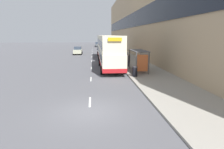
# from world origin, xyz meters

# --- Properties ---
(ground_plane) EXTENTS (220.00, 220.00, 0.00)m
(ground_plane) POSITION_xyz_m (0.00, 0.00, 0.00)
(ground_plane) COLOR #515156
(pavement) EXTENTS (5.00, 93.00, 0.14)m
(pavement) POSITION_xyz_m (6.50, 38.50, 0.07)
(pavement) COLOR gray
(pavement) RESTS_ON ground_plane
(terrace_facade) EXTENTS (3.10, 93.00, 16.78)m
(terrace_facade) POSITION_xyz_m (10.49, 38.50, 8.38)
(terrace_facade) COLOR tan
(terrace_facade) RESTS_ON ground_plane
(lane_mark_0) EXTENTS (0.12, 2.00, 0.01)m
(lane_mark_0) POSITION_xyz_m (0.00, 1.74, 0.01)
(lane_mark_0) COLOR silver
(lane_mark_0) RESTS_ON ground_plane
(lane_mark_1) EXTENTS (0.12, 2.00, 0.01)m
(lane_mark_1) POSITION_xyz_m (0.00, 8.74, 0.01)
(lane_mark_1) COLOR silver
(lane_mark_1) RESTS_ON ground_plane
(lane_mark_2) EXTENTS (0.12, 2.00, 0.01)m
(lane_mark_2) POSITION_xyz_m (0.00, 15.75, 0.01)
(lane_mark_2) COLOR silver
(lane_mark_2) RESTS_ON ground_plane
(lane_mark_3) EXTENTS (0.12, 2.00, 0.01)m
(lane_mark_3) POSITION_xyz_m (0.00, 22.75, 0.01)
(lane_mark_3) COLOR silver
(lane_mark_3) RESTS_ON ground_plane
(lane_mark_4) EXTENTS (0.12, 2.00, 0.01)m
(lane_mark_4) POSITION_xyz_m (0.00, 29.75, 0.01)
(lane_mark_4) COLOR silver
(lane_mark_4) RESTS_ON ground_plane
(lane_mark_5) EXTENTS (0.12, 2.00, 0.01)m
(lane_mark_5) POSITION_xyz_m (0.00, 36.75, 0.01)
(lane_mark_5) COLOR silver
(lane_mark_5) RESTS_ON ground_plane
(lane_mark_6) EXTENTS (0.12, 2.00, 0.01)m
(lane_mark_6) POSITION_xyz_m (0.00, 43.75, 0.01)
(lane_mark_6) COLOR silver
(lane_mark_6) RESTS_ON ground_plane
(lane_mark_7) EXTENTS (0.12, 2.00, 0.01)m
(lane_mark_7) POSITION_xyz_m (0.00, 50.75, 0.01)
(lane_mark_7) COLOR silver
(lane_mark_7) RESTS_ON ground_plane
(lane_mark_8) EXTENTS (0.12, 2.00, 0.01)m
(lane_mark_8) POSITION_xyz_m (0.00, 57.75, 0.01)
(lane_mark_8) COLOR silver
(lane_mark_8) RESTS_ON ground_plane
(bus_shelter) EXTENTS (1.60, 4.20, 2.48)m
(bus_shelter) POSITION_xyz_m (5.77, 11.67, 1.88)
(bus_shelter) COLOR #4C4C51
(bus_shelter) RESTS_ON ground_plane
(double_decker_bus_near) EXTENTS (2.85, 10.38, 4.30)m
(double_decker_bus_near) POSITION_xyz_m (2.47, 14.27, 2.28)
(double_decker_bus_near) COLOR beige
(double_decker_bus_near) RESTS_ON ground_plane
(double_decker_bus_ahead) EXTENTS (2.85, 11.47, 4.30)m
(double_decker_bus_ahead) POSITION_xyz_m (2.54, 27.10, 2.29)
(double_decker_bus_ahead) COLOR beige
(double_decker_bus_ahead) RESTS_ON ground_plane
(car_0) EXTENTS (1.92, 4.51, 1.78)m
(car_0) POSITION_xyz_m (1.94, 64.33, 0.88)
(car_0) COLOR #4C5156
(car_0) RESTS_ON ground_plane
(car_1) EXTENTS (1.99, 4.35, 1.77)m
(car_1) POSITION_xyz_m (-3.23, 35.44, 0.87)
(car_1) COLOR #B7B799
(car_1) RESTS_ON ground_plane
(car_2) EXTENTS (1.92, 3.92, 1.70)m
(car_2) POSITION_xyz_m (2.56, 49.25, 0.84)
(car_2) COLOR navy
(car_2) RESTS_ON ground_plane
(pedestrian_at_shelter) EXTENTS (0.33, 0.33, 1.69)m
(pedestrian_at_shelter) POSITION_xyz_m (5.11, 15.61, 1.00)
(pedestrian_at_shelter) COLOR #23232D
(pedestrian_at_shelter) RESTS_ON ground_plane
(pedestrian_1) EXTENTS (0.32, 0.32, 1.61)m
(pedestrian_1) POSITION_xyz_m (6.55, 14.74, 0.96)
(pedestrian_1) COLOR #23232D
(pedestrian_1) RESTS_ON ground_plane
(litter_bin) EXTENTS (0.55, 0.55, 1.05)m
(litter_bin) POSITION_xyz_m (4.55, 9.01, 0.67)
(litter_bin) COLOR black
(litter_bin) RESTS_ON ground_plane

